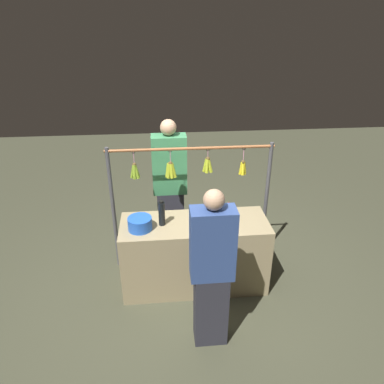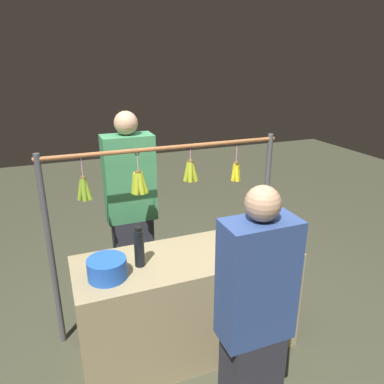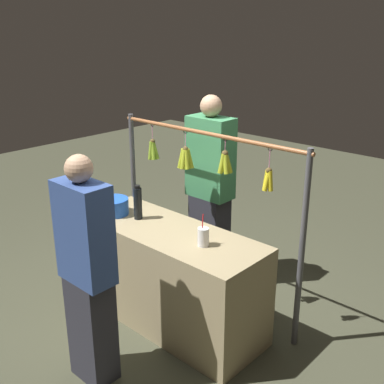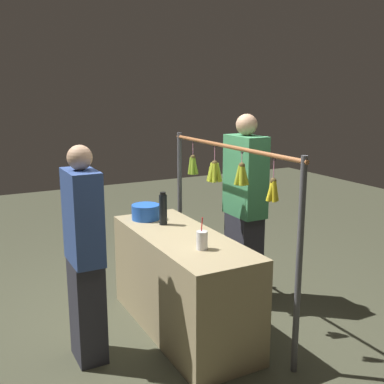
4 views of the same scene
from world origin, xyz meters
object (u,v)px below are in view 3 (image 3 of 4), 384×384
object	(u,v)px
water_bottle	(138,203)
blue_bucket	(114,206)
customer_person	(88,275)
vendor_person	(210,193)
drink_cup	(203,237)

from	to	relation	value
water_bottle	blue_bucket	world-z (taller)	water_bottle
water_bottle	customer_person	distance (m)	0.91
water_bottle	customer_person	bearing A→B (deg)	117.43
water_bottle	blue_bucket	size ratio (longest dim) A/B	1.15
vendor_person	customer_person	world-z (taller)	vendor_person
blue_bucket	customer_person	distance (m)	0.97
blue_bucket	drink_cup	bearing A→B (deg)	-176.75
water_bottle	drink_cup	xyz separation A→B (m)	(-0.71, 0.02, -0.07)
drink_cup	customer_person	distance (m)	0.84
water_bottle	vendor_person	world-z (taller)	vendor_person
drink_cup	water_bottle	bearing A→B (deg)	-1.25
water_bottle	drink_cup	world-z (taller)	water_bottle
blue_bucket	vendor_person	world-z (taller)	vendor_person
vendor_person	customer_person	xyz separation A→B (m)	(-0.30, 1.55, -0.08)
drink_cup	blue_bucket	bearing A→B (deg)	3.25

